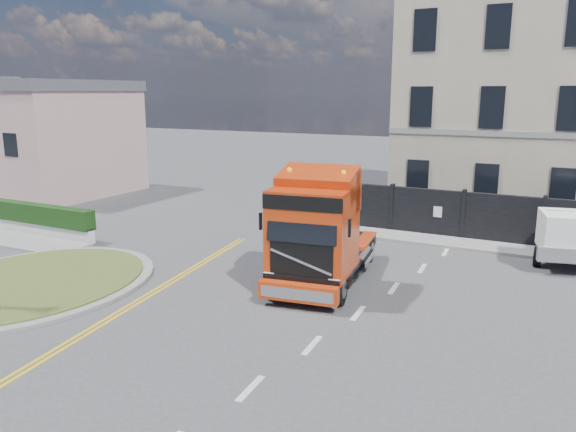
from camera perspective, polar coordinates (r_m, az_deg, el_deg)
The scene contains 10 objects.
ground at distance 17.26m, azimuth -1.71°, elevation -7.70°, with size 120.00×120.00×0.00m, color #424244.
traffic_island at distance 19.49m, azimuth -24.74°, elevation -6.24°, with size 6.80×6.80×0.17m.
hedge_wall at distance 26.60m, azimuth -25.35°, elevation -0.03°, with size 8.00×0.55×1.35m.
pavement_side at distance 26.12m, azimuth -27.11°, elevation -1.97°, with size 8.50×1.80×0.10m, color gray.
seaside_bldg_pink at distance 36.35m, azimuth -23.16°, elevation 6.84°, with size 8.00×8.00×6.00m, color #BF9695.
hoarding_fence at distance 23.73m, azimuth 23.41°, elevation -0.60°, with size 18.80×0.25×2.00m.
georgian_building at distance 30.73m, azimuth 24.20°, elevation 11.09°, with size 12.30×10.30×12.80m.
pavement_far at distance 23.12m, azimuth 21.68°, elevation -3.19°, with size 20.00×1.60×0.12m, color gray.
truck at distance 17.27m, azimuth 3.12°, elevation -2.00°, with size 3.14×6.38×3.66m.
flatbed_pickup at distance 21.82m, azimuth 26.73°, elevation -1.83°, with size 2.86×5.07×1.98m.
Camera 1 is at (7.85, -14.17, 5.96)m, focal length 35.00 mm.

